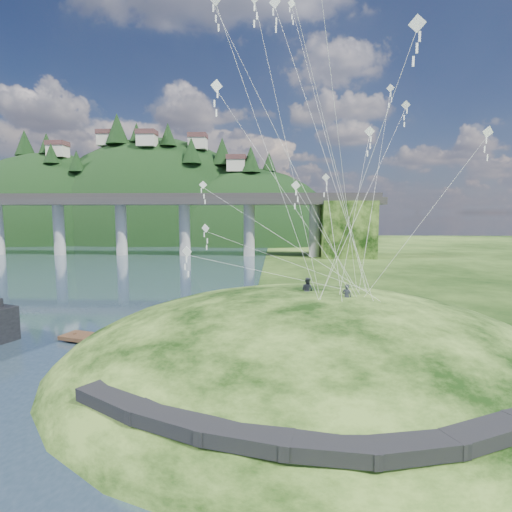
{
  "coord_description": "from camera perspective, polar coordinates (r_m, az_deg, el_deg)",
  "views": [
    {
      "loc": [
        5.61,
        -24.68,
        10.34
      ],
      "look_at": [
        4.0,
        6.0,
        7.0
      ],
      "focal_mm": 28.0,
      "sensor_mm": 36.0,
      "label": 1
    }
  ],
  "objects": [
    {
      "name": "ground",
      "position": [
        27.34,
        -9.44,
        -16.1
      ],
      "size": [
        320.0,
        320.0,
        0.0
      ],
      "primitive_type": "plane",
      "color": "black",
      "rests_on": "ground"
    },
    {
      "name": "grass_hill",
      "position": [
        29.29,
        7.8,
        -17.7
      ],
      "size": [
        36.0,
        32.0,
        13.0
      ],
      "color": "black",
      "rests_on": "ground"
    },
    {
      "name": "footpath",
      "position": [
        17.17,
        9.57,
        -22.63
      ],
      "size": [
        22.29,
        5.84,
        0.83
      ],
      "color": "black",
      "rests_on": "ground"
    },
    {
      "name": "bridge",
      "position": [
        100.03,
        -15.78,
        5.61
      ],
      "size": [
        160.0,
        11.0,
        15.0
      ],
      "color": "#2D2B2B",
      "rests_on": "ground"
    },
    {
      "name": "far_ridge",
      "position": [
        155.89,
        -15.42,
        -0.57
      ],
      "size": [
        153.0,
        70.0,
        94.5
      ],
      "color": "black",
      "rests_on": "ground"
    },
    {
      "name": "wooden_dock",
      "position": [
        32.88,
        -17.77,
        -11.73
      ],
      "size": [
        12.15,
        5.31,
        0.87
      ],
      "color": "#3A2518",
      "rests_on": "ground"
    },
    {
      "name": "kite_flyers",
      "position": [
        27.35,
        8.72,
        -3.28
      ],
      "size": [
        3.32,
        2.51,
        1.88
      ],
      "color": "#23262E",
      "rests_on": "ground"
    },
    {
      "name": "kite_swarm",
      "position": [
        29.37,
        4.96,
        24.3
      ],
      "size": [
        19.07,
        16.83,
        21.64
      ],
      "color": "silver",
      "rests_on": "ground"
    }
  ]
}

